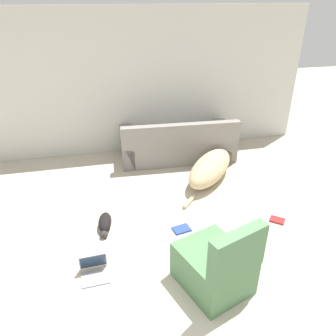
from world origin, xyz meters
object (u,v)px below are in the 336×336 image
Objects in this scene: laptop_open at (94,268)px; book_red at (277,220)px; couch at (177,145)px; book_blue at (182,229)px; dog at (211,167)px; cat at (105,223)px; side_chair at (216,266)px.

book_red is (2.33, 0.38, -0.06)m from laptop_open.
couch is 8.53× the size of book_blue.
dog is 6.03× the size of book_blue.
laptop_open reaches higher than book_blue.
book_red is (0.46, -1.25, -0.18)m from dog.
book_blue is (-1.25, 0.10, -0.00)m from book_red.
laptop_open reaches higher than cat.
dog reaches higher than cat.
side_chair is at bearing -23.68° from laptop_open.
couch is 1.41× the size of dog.
book_red is at bearing -164.07° from side_chair.
laptop_open is 1.27m from side_chair.
side_chair reaches higher than book_blue.
book_blue is at bearing -103.83° from side_chair.
book_red is at bearing 113.98° from couch.
dog is (0.33, -0.84, -0.05)m from couch.
book_red is (2.17, -0.36, -0.06)m from cat.
side_chair is at bearing -157.21° from dog.
book_red is 1.45m from side_chair.
couch reaches higher than book_blue.
couch is 2.93m from side_chair.
laptop_open reaches higher than book_red.
dog reaches higher than laptop_open.
book_blue is at bearing -173.15° from dog.
laptop_open is at bearing -155.90° from book_blue.
laptop_open is at bearing -40.39° from side_chair.
book_red is at bearing -4.61° from book_blue.
dog is 1.93m from cat.
dog is 2.48m from laptop_open.
side_chair is at bearing -144.51° from book_red.
book_blue is at bearing 81.80° from cat.
side_chair is (-1.16, -0.83, 0.26)m from book_red.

